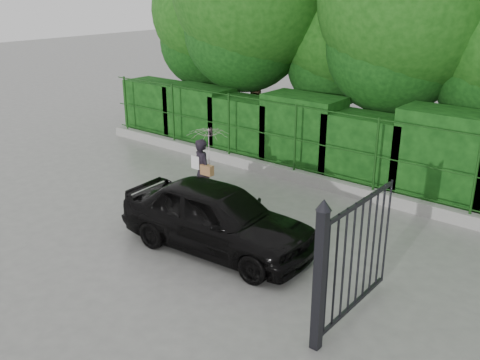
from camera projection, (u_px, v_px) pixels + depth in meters
The scene contains 7 objects.
ground at pixel (161, 233), 11.46m from camera, with size 80.00×80.00×0.00m, color gray.
kerb at pixel (282, 172), 14.68m from camera, with size 14.00×0.25×0.30m, color #9E9E99.
fence at pixel (290, 137), 14.18m from camera, with size 14.13×0.06×1.80m.
hedge at pixel (310, 136), 14.96m from camera, with size 14.20×1.20×2.27m.
gate at pixel (337, 264), 7.79m from camera, with size 0.22×2.33×2.36m.
woman at pixel (207, 153), 12.63m from camera, with size 0.99×1.01×1.88m.
car at pixel (217, 217), 10.54m from camera, with size 1.64×4.08×1.39m, color black.
Camera 1 is at (7.86, -6.95, 5.04)m, focal length 40.00 mm.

